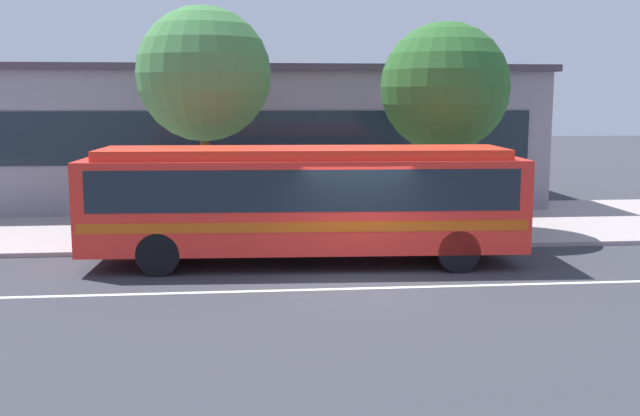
# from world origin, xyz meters

# --- Properties ---
(ground_plane) EXTENTS (120.00, 120.00, 0.00)m
(ground_plane) POSITION_xyz_m (0.00, 0.00, 0.00)
(ground_plane) COLOR #34353C
(sidewalk_slab) EXTENTS (60.00, 8.00, 0.12)m
(sidewalk_slab) POSITION_xyz_m (0.00, 7.10, 0.06)
(sidewalk_slab) COLOR #A49594
(sidewalk_slab) RESTS_ON ground_plane
(lane_stripe_center) EXTENTS (56.00, 0.16, 0.01)m
(lane_stripe_center) POSITION_xyz_m (0.00, -0.80, 0.00)
(lane_stripe_center) COLOR silver
(lane_stripe_center) RESTS_ON ground_plane
(transit_bus) EXTENTS (10.61, 2.99, 2.84)m
(transit_bus) POSITION_xyz_m (-1.11, 1.75, 1.65)
(transit_bus) COLOR red
(transit_bus) RESTS_ON ground_plane
(pedestrian_waiting_near_sign) EXTENTS (0.38, 0.38, 1.70)m
(pedestrian_waiting_near_sign) POSITION_xyz_m (0.94, 3.63, 1.11)
(pedestrian_waiting_near_sign) COLOR #6A5C4D
(pedestrian_waiting_near_sign) RESTS_ON sidewalk_slab
(pedestrian_walking_along_curb) EXTENTS (0.36, 0.36, 1.66)m
(pedestrian_walking_along_curb) POSITION_xyz_m (-4.09, 4.30, 1.08)
(pedestrian_walking_along_curb) COLOR #67724A
(pedestrian_walking_along_curb) RESTS_ON sidewalk_slab
(pedestrian_standing_by_tree) EXTENTS (0.38, 0.38, 1.70)m
(pedestrian_standing_by_tree) POSITION_xyz_m (4.23, 5.02, 1.11)
(pedestrian_standing_by_tree) COLOR #263746
(pedestrian_standing_by_tree) RESTS_ON sidewalk_slab
(bus_stop_sign) EXTENTS (0.11, 0.44, 2.37)m
(bus_stop_sign) POSITION_xyz_m (4.25, 3.53, 1.64)
(bus_stop_sign) COLOR gray
(bus_stop_sign) RESTS_ON sidewalk_slab
(street_tree_near_stop) EXTENTS (3.85, 3.85, 6.52)m
(street_tree_near_stop) POSITION_xyz_m (-3.68, 5.70, 4.70)
(street_tree_near_stop) COLOR brown
(street_tree_near_stop) RESTS_ON sidewalk_slab
(street_tree_mid_block) EXTENTS (3.76, 3.76, 6.09)m
(street_tree_mid_block) POSITION_xyz_m (3.26, 5.24, 4.32)
(street_tree_mid_block) COLOR brown
(street_tree_mid_block) RESTS_ON sidewalk_slab
(station_building) EXTENTS (21.67, 8.79, 5.17)m
(station_building) POSITION_xyz_m (-2.49, 13.19, 2.59)
(station_building) COLOR gray
(station_building) RESTS_ON ground_plane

